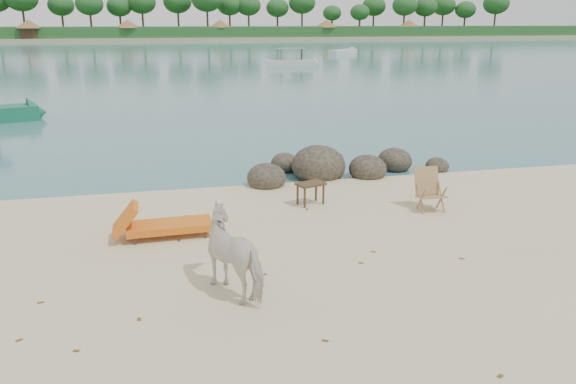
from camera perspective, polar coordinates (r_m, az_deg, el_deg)
The scene contains 11 objects.
water at distance 98.99m, azimuth -12.16°, elevation 14.07°, with size 400.00×400.00×0.00m, color #3A7075.
far_shore at distance 178.94m, azimuth -12.75°, elevation 15.17°, with size 420.00×90.00×1.40m, color tan.
far_scenery at distance 145.59m, azimuth -12.65°, elevation 16.10°, with size 420.00×18.00×9.50m.
boulders at distance 16.80m, azimuth 4.49°, elevation 2.50°, with size 6.29×2.91×1.19m.
cow at distance 9.43m, azimuth -5.07°, elevation -6.29°, with size 0.75×1.64×1.39m, color silver.
side_table at distance 13.93m, azimuth 2.30°, elevation -0.29°, with size 0.68×0.44×0.55m, color #312413, non-canonical shape.
lounge_chair at distance 12.12m, azimuth -11.97°, elevation -3.05°, with size 2.21×0.77×0.66m, color orange, non-canonical shape.
deck_chair at distance 13.83m, azimuth 14.40°, elevation 0.04°, with size 0.64×0.71×1.01m, color #A28051, non-canonical shape.
boat_mid at distance 59.48m, azimuth 0.33°, elevation 14.13°, with size 5.93×1.33×2.89m, color silver, non-canonical shape.
boat_far at distance 81.53m, azimuth 5.61°, elevation 14.06°, with size 6.27×1.41×0.73m, color silver, non-canonical shape.
dead_leaves at distance 10.15m, azimuth -3.58°, elevation -8.76°, with size 7.80×7.32×0.00m.
Camera 1 is at (-1.95, -8.87, 4.41)m, focal length 35.00 mm.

